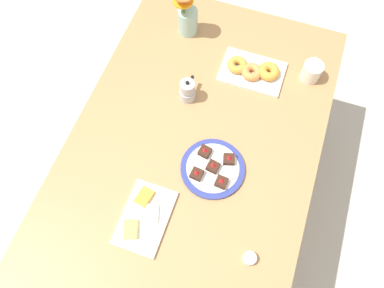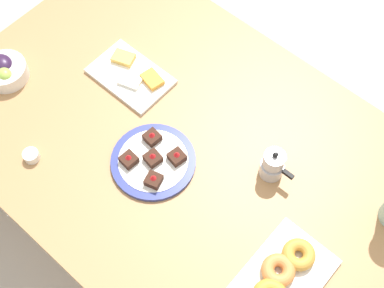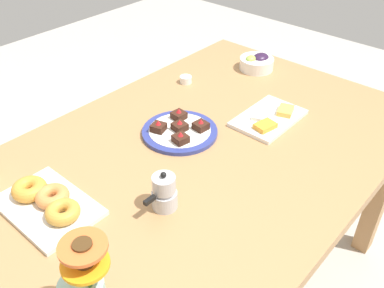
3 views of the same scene
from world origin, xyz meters
The scene contains 9 objects.
ground_plane centered at (0.00, 0.00, 0.00)m, with size 6.00×6.00×0.00m, color #B7B2A8.
dining_table centered at (0.00, 0.00, 0.65)m, with size 1.60×1.00×0.74m.
coffee_mug centered at (0.50, -0.38, 0.78)m, with size 0.12×0.09×0.09m.
cheese_platter centered at (-0.33, 0.07, 0.75)m, with size 0.26×0.17×0.03m.
croissant_platter centered at (0.44, -0.13, 0.76)m, with size 0.19×0.28×0.05m.
jam_cup_honey centered at (-0.34, -0.34, 0.76)m, with size 0.05×0.05×0.03m.
dessert_plate centered at (-0.06, -0.11, 0.75)m, with size 0.25×0.25×0.05m.
flower_vase centered at (0.57, 0.22, 0.82)m, with size 0.11×0.11×0.24m.
moka_pot centered at (0.22, 0.10, 0.79)m, with size 0.11×0.07×0.12m.
Camera 1 is at (-0.59, -0.20, 2.13)m, focal length 35.00 mm.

